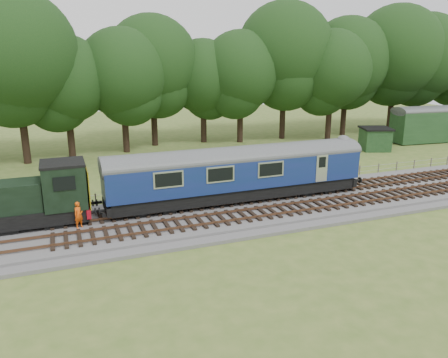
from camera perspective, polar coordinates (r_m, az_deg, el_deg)
name	(u,v)px	position (r m, az deg, el deg)	size (l,w,h in m)	color
ground	(306,203)	(31.51, 10.72, -3.13)	(120.00, 120.00, 0.00)	#476425
ballast	(307,201)	(31.45, 10.74, -2.83)	(70.00, 7.00, 0.35)	#4C4C4F
track_north	(297,192)	(32.51, 9.47, -1.70)	(67.20, 2.40, 0.21)	black
track_south	(319,205)	(30.11, 12.35, -3.29)	(67.20, 2.40, 0.21)	black
fence	(277,186)	(35.21, 6.91, -0.94)	(64.00, 0.12, 1.00)	#6B6054
tree_line	(206,146)	(50.86, -2.31, 4.36)	(70.00, 8.00, 18.00)	black
dmu_railcar	(238,169)	(29.86, 1.83, 1.31)	(18.05, 2.86, 3.88)	black
shunter_loco	(16,201)	(27.95, -25.56, -2.64)	(8.92, 2.60, 3.38)	black
worker	(79,215)	(26.87, -18.44, -4.45)	(0.58, 0.38, 1.59)	#F2530C
shed	(375,139)	(51.07, 19.12, 5.00)	(3.90, 3.90, 2.51)	#19381A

